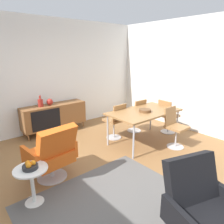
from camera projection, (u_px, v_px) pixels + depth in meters
The scene contains 17 objects.
ground_plane at pixel (95, 176), 3.39m from camera, with size 8.32×8.32×0.00m, color olive.
wall_back at pixel (31, 77), 4.91m from camera, with size 6.80×0.12×2.80m, color silver.
wall_right at pixel (201, 77), 4.97m from camera, with size 0.12×5.60×2.80m, color silver.
sideboard at pixel (54, 115), 5.19m from camera, with size 1.60×0.45×0.72m.
vase_cobalt at pixel (41, 103), 4.89m from camera, with size 0.12×0.12×0.27m.
vase_sculptural_dark at pixel (50, 102), 5.04m from camera, with size 0.16×0.16×0.16m.
dining_table at pixel (144, 113), 4.49m from camera, with size 1.60×0.90×0.74m.
wooden_bowl_on_table at pixel (145, 111), 4.40m from camera, with size 0.26×0.26×0.06m, color brown.
dining_chair_front_right at pixel (174, 126), 4.36m from camera, with size 0.40×0.43×0.86m.
dining_chair_far_end at pixel (167, 115), 5.11m from camera, with size 0.45×0.42×0.86m.
dining_chair_back_left at pixel (116, 120), 4.76m from camera, with size 0.42×0.44×0.86m.
dining_chair_back_right at pixel (136, 114), 5.19m from camera, with size 0.40×0.43×0.86m.
lounge_chair_red at pixel (52, 153), 3.20m from camera, with size 0.77×0.71×0.95m.
armchair_black_shell at pixel (201, 207), 2.07m from camera, with size 0.84×0.80×0.95m.
side_table_round at pixel (32, 182), 2.72m from camera, with size 0.44×0.44×0.52m.
fruit_bowl at pixel (30, 166), 2.65m from camera, with size 0.20×0.20×0.11m.
area_rug at pixel (110, 204), 2.76m from camera, with size 2.20×1.70×0.01m, color #595654.
Camera 1 is at (-1.68, -2.45, 1.98)m, focal length 32.79 mm.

